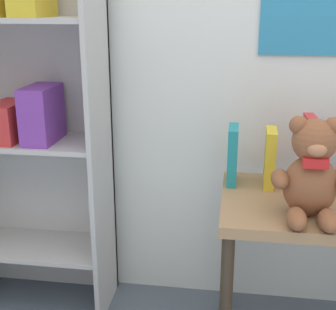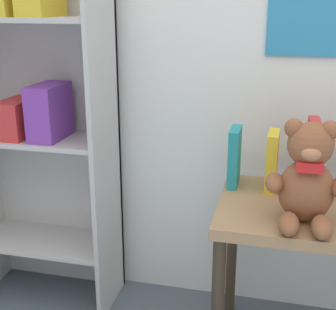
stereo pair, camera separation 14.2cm
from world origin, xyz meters
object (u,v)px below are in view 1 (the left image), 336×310
object	(u,v)px
book_standing_red	(309,152)
bookshelf_side	(32,118)
teddy_bear	(312,173)
book_standing_teal	(233,155)
book_standing_yellow	(270,158)
display_table	(308,227)

from	to	relation	value
book_standing_red	bookshelf_side	bearing A→B (deg)	173.95
bookshelf_side	teddy_bear	world-z (taller)	bookshelf_side
bookshelf_side	book_standing_teal	world-z (taller)	bookshelf_side
book_standing_yellow	display_table	bearing A→B (deg)	-41.27
bookshelf_side	display_table	distance (m)	1.09
book_standing_red	book_standing_teal	bearing A→B (deg)	176.63
book_standing_teal	book_standing_red	world-z (taller)	book_standing_red
display_table	book_standing_yellow	bearing A→B (deg)	136.63
display_table	book_standing_teal	size ratio (longest dim) A/B	2.89
display_table	book_standing_red	xyz separation A→B (m)	(0.00, 0.13, 0.22)
teddy_bear	book_standing_red	distance (m)	0.25
teddy_bear	display_table	bearing A→B (deg)	78.48
bookshelf_side	book_standing_red	xyz separation A→B (m)	(1.03, -0.07, -0.07)
display_table	teddy_bear	distance (m)	0.27
bookshelf_side	book_standing_yellow	size ratio (longest dim) A/B	6.95
bookshelf_side	display_table	size ratio (longest dim) A/B	2.37
book_standing_teal	book_standing_red	size ratio (longest dim) A/B	0.82
display_table	book_standing_teal	xyz separation A→B (m)	(-0.26, 0.13, 0.20)
display_table	book_standing_yellow	distance (m)	0.27
book_standing_teal	book_standing_yellow	bearing A→B (deg)	-4.05
bookshelf_side	book_standing_red	distance (m)	1.04
book_standing_teal	book_standing_yellow	xyz separation A→B (m)	(0.13, -0.01, -0.00)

